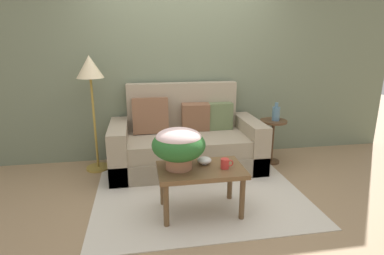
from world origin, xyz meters
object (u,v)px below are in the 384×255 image
object	(u,v)px
couch	(185,142)
snack_bowl	(204,160)
floor_lamp	(91,78)
coffee_mug	(225,164)
table_vase	(276,113)
side_table	(273,134)
potted_plant	(179,144)
coffee_table	(201,174)

from	to	relation	value
couch	snack_bowl	distance (m)	1.10
floor_lamp	coffee_mug	size ratio (longest dim) A/B	11.80
couch	table_vase	world-z (taller)	couch
couch	side_table	xyz separation A→B (m)	(1.20, -0.06, 0.08)
coffee_mug	table_vase	distance (m)	1.55
floor_lamp	couch	bearing A→B (deg)	-5.47
floor_lamp	potted_plant	bearing A→B (deg)	-53.79
side_table	table_vase	distance (m)	0.29
table_vase	coffee_mug	bearing A→B (deg)	-131.75
couch	floor_lamp	size ratio (longest dim) A/B	1.32
couch	coffee_table	distance (m)	1.18
floor_lamp	coffee_mug	world-z (taller)	floor_lamp
potted_plant	floor_lamp	bearing A→B (deg)	126.21
potted_plant	table_vase	xyz separation A→B (m)	(1.45, 1.07, -0.00)
potted_plant	table_vase	world-z (taller)	potted_plant
couch	side_table	size ratio (longest dim) A/B	3.20
side_table	floor_lamp	bearing A→B (deg)	175.75
coffee_table	side_table	xyz separation A→B (m)	(1.23, 1.11, 0.02)
couch	coffee_mug	bearing A→B (deg)	-81.01
coffee_table	potted_plant	world-z (taller)	potted_plant
couch	table_vase	xyz separation A→B (m)	(1.22, -0.08, 0.37)
coffee_table	side_table	world-z (taller)	side_table
side_table	snack_bowl	xyz separation A→B (m)	(-1.18, -1.02, 0.09)
couch	potted_plant	size ratio (longest dim) A/B	3.85
couch	floor_lamp	xyz separation A→B (m)	(-1.16, 0.11, 0.87)
couch	coffee_mug	xyz separation A→B (m)	(0.19, -1.22, 0.18)
floor_lamp	potted_plant	distance (m)	1.63
coffee_table	coffee_mug	xyz separation A→B (m)	(0.22, -0.05, 0.12)
couch	snack_bowl	size ratio (longest dim) A/B	13.55
coffee_mug	snack_bowl	distance (m)	0.22
coffee_table	floor_lamp	bearing A→B (deg)	131.24
coffee_table	coffee_mug	distance (m)	0.26
couch	snack_bowl	world-z (taller)	couch
coffee_mug	table_vase	size ratio (longest dim) A/B	0.51
coffee_mug	snack_bowl	world-z (taller)	coffee_mug
coffee_table	potted_plant	bearing A→B (deg)	171.99
floor_lamp	potted_plant	xyz separation A→B (m)	(0.92, -1.26, -0.49)
potted_plant	snack_bowl	xyz separation A→B (m)	(0.26, 0.06, -0.20)
side_table	snack_bowl	world-z (taller)	side_table
coffee_table	table_vase	xyz separation A→B (m)	(1.25, 1.09, 0.31)
floor_lamp	snack_bowl	xyz separation A→B (m)	(1.18, -1.20, -0.70)
couch	coffee_mug	world-z (taller)	couch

